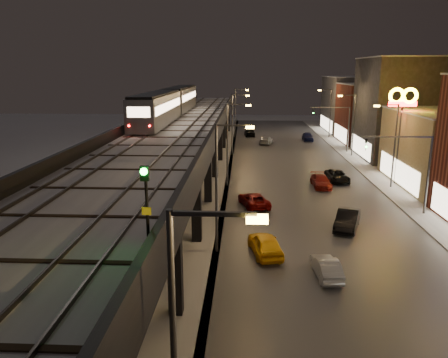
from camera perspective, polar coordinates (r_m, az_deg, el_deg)
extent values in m
cube|color=#46474D|center=(52.21, 9.64, 0.15)|extent=(17.00, 120.00, 0.06)
cube|color=#9FA1A8|center=(54.32, 20.16, 0.06)|extent=(4.00, 120.00, 0.14)
cube|color=#9FA1A8|center=(52.32, -5.21, 0.32)|extent=(11.00, 120.00, 0.06)
cube|color=black|center=(48.32, -5.84, 6.13)|extent=(9.00, 100.00, 1.00)
cube|color=black|center=(25.02, -23.65, -10.11)|extent=(0.70, 0.70, 5.30)
cube|color=black|center=(22.80, -6.40, -11.33)|extent=(0.70, 0.70, 5.30)
cube|color=black|center=(22.74, -15.85, -5.07)|extent=(8.00, 0.60, 0.50)
cube|color=black|center=(33.66, -16.25, -3.35)|extent=(0.70, 0.70, 5.30)
cube|color=black|center=(32.04, -3.61, -3.68)|extent=(0.70, 0.70, 5.30)
cube|color=black|center=(31.99, -10.28, 0.74)|extent=(8.00, 0.60, 0.50)
cube|color=black|center=(42.89, -12.01, 0.61)|extent=(0.70, 0.70, 5.30)
cube|color=black|center=(41.63, -2.11, 0.51)|extent=(0.70, 0.70, 5.30)
cube|color=black|center=(41.59, -7.24, 3.91)|extent=(8.00, 0.60, 0.50)
cube|color=black|center=(52.40, -9.29, 3.15)|extent=(0.70, 0.70, 5.30)
cube|color=black|center=(51.38, -1.17, 3.11)|extent=(0.70, 0.70, 5.30)
cube|color=black|center=(51.35, -5.33, 5.88)|extent=(8.00, 0.60, 0.50)
cube|color=black|center=(62.07, -7.40, 4.90)|extent=(0.70, 0.70, 5.30)
cube|color=black|center=(61.21, -0.54, 4.89)|extent=(0.70, 0.70, 5.30)
cube|color=black|center=(61.18, -4.03, 7.21)|extent=(8.00, 0.60, 0.50)
cube|color=black|center=(71.83, -6.01, 6.17)|extent=(0.70, 0.70, 5.30)
cube|color=black|center=(71.08, -0.07, 6.17)|extent=(0.70, 0.70, 5.30)
cube|color=black|center=(71.06, -3.09, 8.18)|extent=(8.00, 0.60, 0.50)
cube|color=black|center=(81.64, -4.96, 7.14)|extent=(0.70, 0.70, 5.30)
cube|color=black|center=(80.99, 0.28, 7.14)|extent=(0.70, 0.70, 5.30)
cube|color=black|center=(80.97, -2.37, 8.90)|extent=(8.00, 0.60, 0.50)
cube|color=black|center=(91.50, -4.13, 7.90)|extent=(0.70, 0.70, 5.30)
cube|color=black|center=(90.92, 0.55, 7.89)|extent=(0.70, 0.70, 5.30)
cube|color=black|center=(90.90, -1.81, 9.47)|extent=(8.00, 0.60, 0.50)
cube|color=#B2B7C1|center=(48.24, -5.86, 6.82)|extent=(8.40, 100.00, 0.16)
cube|color=#332D28|center=(48.81, -9.63, 6.97)|extent=(0.08, 98.00, 0.16)
cube|color=#332D28|center=(48.52, -7.96, 6.99)|extent=(0.08, 98.00, 0.16)
cube|color=#332D28|center=(48.05, -4.34, 7.01)|extent=(0.08, 98.00, 0.16)
cube|color=#332D28|center=(47.89, -2.62, 7.02)|extent=(0.08, 98.00, 0.16)
cube|color=black|center=(19.66, -18.84, -4.19)|extent=(7.80, 0.24, 0.06)
cube|color=black|center=(34.60, -9.28, 4.04)|extent=(7.80, 0.24, 0.06)
cube|color=black|center=(50.19, -5.52, 7.23)|extent=(7.80, 0.24, 0.06)
cube|color=black|center=(65.98, -3.54, 8.89)|extent=(7.80, 0.24, 0.06)
cube|color=black|center=(81.86, -2.32, 9.90)|extent=(7.80, 0.24, 0.06)
cube|color=black|center=(47.73, -0.66, 7.38)|extent=(0.30, 100.00, 1.10)
cube|color=black|center=(49.02, -10.95, 7.30)|extent=(0.30, 100.00, 1.10)
cube|color=#FAE7C1|center=(51.36, 21.75, 0.90)|extent=(0.10, 12.00, 2.40)
cube|color=#2F2E33|center=(67.53, 22.76, 8.39)|extent=(12.00, 13.00, 14.00)
cube|color=#FAE7C1|center=(66.39, 17.40, 4.05)|extent=(0.10, 10.40, 2.40)
cube|color=#B2B7C1|center=(67.34, 23.34, 14.38)|extent=(12.20, 13.20, 0.16)
cube|color=maroon|center=(80.96, 19.31, 8.03)|extent=(12.00, 12.00, 10.00)
cube|color=#FAE7C1|center=(79.86, 14.93, 5.81)|extent=(0.10, 9.60, 2.40)
cube|color=#B2B7C1|center=(80.66, 19.61, 11.61)|extent=(12.20, 12.20, 0.16)
cube|color=#48484C|center=(94.39, 16.97, 9.26)|extent=(12.00, 16.00, 11.00)
cube|color=#FAE7C1|center=(93.48, 13.17, 7.05)|extent=(0.10, 12.80, 2.40)
cube|color=#B2B7C1|center=(94.15, 17.22, 12.64)|extent=(12.20, 16.20, 0.16)
cube|color=#38383A|center=(10.93, -1.44, -4.57)|extent=(2.20, 0.12, 0.12)
cube|color=yellow|center=(10.94, 4.34, -5.24)|extent=(0.55, 0.28, 0.18)
cylinder|color=#38383A|center=(29.46, -0.99, -1.49)|extent=(0.18, 0.18, 9.00)
cube|color=#38383A|center=(28.55, 1.19, 7.03)|extent=(2.20, 0.12, 0.12)
cube|color=yellow|center=(28.56, 3.41, 6.76)|extent=(0.55, 0.28, 0.18)
cylinder|color=#38383A|center=(47.03, 0.43, 4.39)|extent=(0.18, 0.18, 9.00)
cube|color=#38383A|center=(46.46, 1.82, 9.73)|extent=(2.20, 0.12, 0.12)
cube|color=yellow|center=(46.47, 3.19, 9.57)|extent=(0.55, 0.28, 0.18)
cylinder|color=#38383A|center=(49.59, 21.38, 3.92)|extent=(0.18, 0.18, 9.00)
cube|color=#38383A|center=(48.74, 20.60, 9.06)|extent=(2.20, 0.12, 0.12)
cube|color=yellow|center=(48.42, 19.34, 8.99)|extent=(0.55, 0.28, 0.18)
cylinder|color=#38383A|center=(64.84, 1.09, 7.05)|extent=(0.18, 0.18, 9.00)
cube|color=#38383A|center=(64.43, 2.10, 10.93)|extent=(2.20, 0.12, 0.12)
cube|color=yellow|center=(64.43, 3.10, 10.81)|extent=(0.55, 0.28, 0.18)
cylinder|color=#38383A|center=(66.71, 16.57, 6.67)|extent=(0.18, 0.18, 9.00)
cube|color=#38383A|center=(66.08, 15.90, 10.49)|extent=(2.20, 0.12, 0.12)
cube|color=yellow|center=(65.85, 14.95, 10.44)|extent=(0.55, 0.28, 0.18)
cylinder|color=#38383A|center=(82.73, 1.46, 8.57)|extent=(0.18, 0.18, 9.00)
cube|color=#38383A|center=(82.40, 2.26, 11.61)|extent=(2.20, 0.12, 0.12)
cube|color=yellow|center=(82.41, 3.04, 11.51)|extent=(0.55, 0.28, 0.18)
cylinder|color=#38383A|center=(84.20, 13.72, 8.27)|extent=(0.18, 0.18, 9.00)
cube|color=#38383A|center=(83.71, 13.14, 11.30)|extent=(2.20, 0.12, 0.12)
cube|color=yellow|center=(83.53, 12.38, 11.25)|extent=(0.55, 0.28, 0.18)
cylinder|color=#38383A|center=(41.51, 25.09, 0.33)|extent=(0.20, 0.20, 7.00)
cube|color=#38383A|center=(39.85, 21.59, 5.15)|extent=(6.00, 0.12, 0.12)
imported|color=black|center=(39.19, 18.06, 4.56)|extent=(0.20, 0.16, 1.00)
sphere|color=#0CFF26|center=(39.09, 18.09, 4.17)|extent=(0.18, 0.18, 0.18)
cylinder|color=#38383A|center=(69.73, 15.94, 6.18)|extent=(0.20, 0.20, 7.00)
cube|color=#38383A|center=(68.76, 13.67, 9.07)|extent=(6.00, 0.12, 0.12)
imported|color=black|center=(68.38, 11.57, 8.74)|extent=(0.20, 0.16, 1.00)
sphere|color=#0CFF26|center=(68.25, 11.57, 8.52)|extent=(0.18, 0.18, 0.18)
cube|color=gray|center=(48.96, -8.76, 8.97)|extent=(2.77, 16.72, 3.15)
cube|color=black|center=(48.84, -8.83, 10.95)|extent=(2.48, 16.24, 0.24)
cube|color=#FFD4A8|center=(49.22, -10.39, 9.43)|extent=(0.05, 15.29, 0.86)
cube|color=#FFD4A8|center=(48.67, -7.14, 9.50)|extent=(0.05, 15.29, 0.86)
cube|color=gray|center=(66.49, -5.71, 10.36)|extent=(2.77, 16.72, 3.15)
cube|color=black|center=(66.40, -5.75, 11.82)|extent=(2.48, 16.24, 0.24)
cube|color=#FFD4A8|center=(66.68, -6.93, 10.71)|extent=(0.05, 15.29, 0.86)
cube|color=#FFD4A8|center=(66.27, -4.50, 10.75)|extent=(0.05, 15.29, 0.86)
cube|color=#FFD4A8|center=(40.78, -11.10, 8.56)|extent=(2.10, 0.05, 0.96)
sphere|color=#FF0C0C|center=(41.13, -12.33, 6.80)|extent=(0.19, 0.19, 0.19)
sphere|color=#FF0C0C|center=(40.68, -9.71, 6.85)|extent=(0.19, 0.19, 0.19)
cylinder|color=black|center=(14.95, -10.03, -3.36)|extent=(0.11, 0.11, 2.70)
cube|color=black|center=(14.54, -10.32, 0.73)|extent=(0.29, 0.16, 0.49)
sphere|color=#0CFF26|center=(14.41, -10.44, 0.96)|extent=(0.23, 0.23, 0.23)
cube|color=yellow|center=(14.91, -10.09, -4.14)|extent=(0.31, 0.04, 0.27)
imported|color=yellow|center=(30.37, 5.41, -8.55)|extent=(2.62, 4.69, 1.51)
imported|color=gray|center=(27.96, 13.21, -11.26)|extent=(1.57, 3.80, 1.22)
imported|color=#760706|center=(40.62, 3.92, -2.80)|extent=(3.30, 5.00, 1.28)
imported|color=gray|center=(75.54, 5.55, 5.05)|extent=(2.87, 4.88, 1.33)
imported|color=black|center=(84.33, 3.38, 6.09)|extent=(2.21, 4.57, 1.51)
imported|color=black|center=(36.26, 15.80, -5.21)|extent=(3.05, 4.88, 1.52)
imported|color=black|center=(51.07, 14.58, 0.30)|extent=(2.35, 4.80, 1.31)
imported|color=maroon|center=(48.33, 12.54, -0.36)|extent=(1.96, 4.49, 1.28)
imported|color=#0F133D|center=(80.05, 10.87, 5.42)|extent=(1.76, 4.32, 1.47)
cylinder|color=#38383A|center=(51.56, 21.82, 3.98)|extent=(0.24, 0.24, 8.55)
cube|color=#FF0C0C|center=(51.03, 22.29, 9.06)|extent=(2.99, 0.25, 0.53)
torus|color=#FFE60A|center=(50.76, 21.63, 10.07)|extent=(1.75, 0.46, 1.73)
torus|color=#FFE60A|center=(51.22, 23.12, 9.96)|extent=(1.75, 0.46, 1.73)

